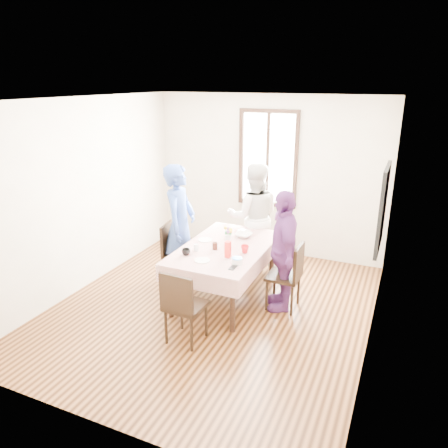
{
  "coord_description": "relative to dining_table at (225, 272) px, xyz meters",
  "views": [
    {
      "loc": [
        2.19,
        -4.58,
        2.93
      ],
      "look_at": [
        0.04,
        0.31,
        1.1
      ],
      "focal_mm": 34.27,
      "sensor_mm": 36.0,
      "label": 1
    }
  ],
  "objects": [
    {
      "name": "chair_far",
      "position": [
        -0.0,
        1.14,
        0.08
      ],
      "size": [
        0.46,
        0.46,
        0.91
      ],
      "primitive_type": "cube",
      "rotation": [
        0.0,
        0.0,
        3.25
      ],
      "color": "black",
      "rests_on": "ground"
    },
    {
      "name": "mug_black",
      "position": [
        -0.35,
        -0.48,
        0.43
      ],
      "size": [
        0.11,
        0.11,
        0.09
      ],
      "primitive_type": "imported",
      "rotation": [
        0.0,
        0.0,
        -0.0
      ],
      "color": "black",
      "rests_on": "tablecloth"
    },
    {
      "name": "ground",
      "position": [
        -0.04,
        -0.36,
        -0.38
      ],
      "size": [
        4.5,
        4.5,
        0.0
      ],
      "primitive_type": "plane",
      "color": "black",
      "rests_on": "ground"
    },
    {
      "name": "person_far",
      "position": [
        -0.0,
        1.12,
        0.49
      ],
      "size": [
        1.03,
        0.93,
        1.72
      ],
      "primitive_type": "imported",
      "rotation": [
        0.0,
        0.0,
        3.55
      ],
      "color": "silver",
      "rests_on": "ground"
    },
    {
      "name": "mug_flag",
      "position": [
        0.32,
        -0.1,
        0.44
      ],
      "size": [
        0.15,
        0.15,
        0.1
      ],
      "primitive_type": "imported",
      "rotation": [
        0.0,
        0.0,
        0.53
      ],
      "color": "red",
      "rests_on": "tablecloth"
    },
    {
      "name": "flower_bunch",
      "position": [
        0.01,
        0.05,
        0.59
      ],
      "size": [
        0.09,
        0.09,
        0.1
      ],
      "primitive_type": null,
      "color": "yellow",
      "rests_on": "flower_vase"
    },
    {
      "name": "smartphone",
      "position": [
        0.36,
        -0.6,
        0.39
      ],
      "size": [
        0.07,
        0.14,
        0.01
      ],
      "primitive_type": "cube",
      "color": "black",
      "rests_on": "tablecloth"
    },
    {
      "name": "plate_near",
      "position": [
        -0.08,
        -0.56,
        0.39
      ],
      "size": [
        0.2,
        0.2,
        0.01
      ],
      "primitive_type": "cylinder",
      "color": "white",
      "rests_on": "tablecloth"
    },
    {
      "name": "person_right",
      "position": [
        0.79,
        0.05,
        0.44
      ],
      "size": [
        0.75,
        1.03,
        1.62
      ],
      "primitive_type": "imported",
      "rotation": [
        0.0,
        0.0,
        -1.14
      ],
      "color": "#5B2966",
      "rests_on": "ground"
    },
    {
      "name": "chair_near",
      "position": [
        -0.0,
        -1.14,
        0.08
      ],
      "size": [
        0.44,
        0.44,
        0.91
      ],
      "primitive_type": "cube",
      "rotation": [
        0.0,
        0.0,
        -0.05
      ],
      "color": "black",
      "rests_on": "ground"
    },
    {
      "name": "flower_vase",
      "position": [
        0.01,
        0.05,
        0.46
      ],
      "size": [
        0.08,
        0.08,
        0.15
      ],
      "primitive_type": "cylinder",
      "color": "silver",
      "rests_on": "tablecloth"
    },
    {
      "name": "butter_tub",
      "position": [
        0.36,
        -0.46,
        0.42
      ],
      "size": [
        0.14,
        0.14,
        0.07
      ],
      "primitive_type": "cylinder",
      "color": "white",
      "rests_on": "tablecloth"
    },
    {
      "name": "chair_right",
      "position": [
        0.82,
        0.05,
        0.08
      ],
      "size": [
        0.42,
        0.42,
        0.91
      ],
      "primitive_type": "cube",
      "rotation": [
        0.0,
        0.0,
        1.57
      ],
      "color": "black",
      "rests_on": "ground"
    },
    {
      "name": "chair_left",
      "position": [
        -0.82,
        0.16,
        0.08
      ],
      "size": [
        0.48,
        0.48,
        0.91
      ],
      "primitive_type": "cube",
      "rotation": [
        0.0,
        0.0,
        -1.42
      ],
      "color": "black",
      "rests_on": "ground"
    },
    {
      "name": "juice_carton",
      "position": [
        0.17,
        -0.32,
        0.49
      ],
      "size": [
        0.07,
        0.07,
        0.21
      ],
      "primitive_type": "cube",
      "color": "red",
      "rests_on": "tablecloth"
    },
    {
      "name": "butter_lid",
      "position": [
        0.36,
        -0.46,
        0.46
      ],
      "size": [
        0.12,
        0.12,
        0.01
      ],
      "primitive_type": "cylinder",
      "color": "blue",
      "rests_on": "butter_tub"
    },
    {
      "name": "drinking_glass",
      "position": [
        -0.29,
        -0.3,
        0.43
      ],
      "size": [
        0.06,
        0.06,
        0.09
      ],
      "primitive_type": "cylinder",
      "color": "silver",
      "rests_on": "tablecloth"
    },
    {
      "name": "plate_left",
      "position": [
        -0.35,
        0.1,
        0.39
      ],
      "size": [
        0.2,
        0.2,
        0.01
      ],
      "primitive_type": "cylinder",
      "color": "white",
      "rests_on": "tablecloth"
    },
    {
      "name": "mug_green",
      "position": [
        -0.12,
        0.38,
        0.43
      ],
      "size": [
        0.12,
        0.12,
        0.08
      ],
      "primitive_type": "imported",
      "rotation": [
        0.0,
        0.0,
        -0.18
      ],
      "color": "#0C7226",
      "rests_on": "tablecloth"
    },
    {
      "name": "window_pane",
      "position": [
        -0.04,
        1.88,
        1.27
      ],
      "size": [
        0.9,
        0.02,
        1.5
      ],
      "primitive_type": "cube",
      "color": "white",
      "rests_on": "back_wall"
    },
    {
      "name": "tablecloth",
      "position": [
        -0.0,
        0.0,
        0.38
      ],
      "size": [
        1.1,
        1.78,
        0.01
      ],
      "primitive_type": "cube",
      "color": "#610A0A",
      "rests_on": "dining_table"
    },
    {
      "name": "serving_bowl",
      "position": [
        0.1,
        0.44,
        0.42
      ],
      "size": [
        0.26,
        0.26,
        0.06
      ],
      "primitive_type": "imported",
      "rotation": [
        0.0,
        0.0,
        -0.13
      ],
      "color": "white",
      "rests_on": "tablecloth"
    },
    {
      "name": "window_frame",
      "position": [
        -0.04,
        1.87,
        1.27
      ],
      "size": [
        1.02,
        0.06,
        1.62
      ],
      "primitive_type": "cube",
      "color": "black",
      "rests_on": "back_wall"
    },
    {
      "name": "jam_jar",
      "position": [
        -0.09,
        -0.15,
        0.44
      ],
      "size": [
        0.07,
        0.07,
        0.1
      ],
      "primitive_type": "cylinder",
      "color": "black",
      "rests_on": "tablecloth"
    },
    {
      "name": "dining_table",
      "position": [
        0.0,
        0.0,
        0.0
      ],
      "size": [
        0.98,
        1.66,
        0.75
      ],
      "primitive_type": "cube",
      "color": "black",
      "rests_on": "ground"
    },
    {
      "name": "plate_far",
      "position": [
        0.01,
        0.64,
        0.39
      ],
      "size": [
        0.2,
        0.2,
        0.01
      ],
      "primitive_type": "cylinder",
      "color": "white",
      "rests_on": "tablecloth"
    },
    {
      "name": "person_left",
      "position": [
        -0.79,
        0.16,
        0.53
      ],
      "size": [
        0.52,
        0.71,
        1.8
      ],
      "primitive_type": "imported",
      "rotation": [
        0.0,
        0.0,
        1.71
      ],
      "color": "#2E4990",
      "rests_on": "ground"
    },
    {
      "name": "art_poster",
      "position": [
        1.94,
        -0.06,
        1.18
      ],
      "size": [
        0.04,
        0.76,
        0.96
      ],
      "primitive_type": "cube",
      "color": "red",
      "rests_on": "right_wall"
    },
    {
      "name": "right_wall",
      "position": [
        1.96,
        -0.36,
        0.98
      ],
      "size": [
        0.0,
        4.5,
        4.5
      ],
      "primitive_type": "plane",
      "rotation": [
        1.57,
        0.0,
        -1.57
      ],
      "color": "beige",
      "rests_on": "ground"
    },
    {
      "name": "back_wall",
      "position": [
        -0.04,
        1.89,
        0.98
      ],
      "size": [
        4.0,
        0.0,
        4.0
      ],
      "primitive_type": "plane",
      "rotation": [
        1.57,
        0.0,
        0.0
      ],
      "color": "beige",
      "rests_on": "ground"
    }
  ]
}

